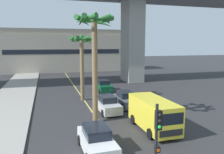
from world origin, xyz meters
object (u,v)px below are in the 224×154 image
car_queue_second (103,86)px  traffic_light_median_near (157,141)px  car_queue_fourth (107,104)px  delivery_van (153,113)px  palm_tree_near_median (82,50)px  car_queue_front (126,100)px  palm_tree_mid_median (94,38)px  car_queue_third (97,140)px

car_queue_second → traffic_light_median_near: traffic_light_median_near is taller
car_queue_second → traffic_light_median_near: 22.69m
car_queue_fourth → delivery_van: bearing=-68.6°
car_queue_second → palm_tree_near_median: bearing=-130.0°
car_queue_front → palm_tree_mid_median: size_ratio=0.46×
car_queue_second → palm_tree_mid_median: size_ratio=0.46×
car_queue_third → palm_tree_near_median: bearing=84.8°
car_queue_third → car_queue_fourth: bearing=70.3°
car_queue_fourth → car_queue_front: bearing=29.1°
car_queue_fourth → traffic_light_median_near: 13.09m
delivery_van → palm_tree_mid_median: (-3.86, 2.90, 5.65)m
car_queue_front → car_queue_second: size_ratio=1.00×
car_queue_front → delivery_van: 6.76m
car_queue_front → palm_tree_near_median: 7.53m
car_queue_third → car_queue_fourth: 8.19m
car_queue_front → car_queue_third: (-5.12, -9.02, 0.00)m
car_queue_third → traffic_light_median_near: traffic_light_median_near is taller
car_queue_third → car_queue_fourth: same height
palm_tree_near_median → palm_tree_mid_median: palm_tree_mid_median is taller
car_queue_third → car_queue_front: bearing=60.4°
car_queue_fourth → delivery_van: size_ratio=0.79×
car_queue_third → traffic_light_median_near: bearing=-75.8°
car_queue_third → traffic_light_median_near: 5.67m
car_queue_fourth → traffic_light_median_near: size_ratio=0.99×
delivery_van → traffic_light_median_near: bearing=-115.8°
palm_tree_mid_median → car_queue_second: bearing=72.7°
palm_tree_mid_median → car_queue_third: bearing=-101.2°
car_queue_second → delivery_van: bearing=-89.5°
car_queue_fourth → palm_tree_near_median: (-1.60, 5.21, 5.08)m
car_queue_fourth → delivery_van: (2.13, -5.42, 0.57)m
delivery_van → palm_tree_near_median: size_ratio=0.70×
car_queue_fourth → delivery_van: delivery_van is taller
traffic_light_median_near → palm_tree_mid_median: bearing=91.5°
car_queue_second → car_queue_third: same height
car_queue_third → palm_tree_near_median: (1.17, 12.92, 5.08)m
car_queue_front → traffic_light_median_near: bearing=-105.1°
car_queue_front → car_queue_fourth: 2.70m
car_queue_front → car_queue_third: 10.37m
car_queue_front → car_queue_second: 8.18m
car_queue_second → car_queue_third: 17.85m
car_queue_fourth → palm_tree_near_median: palm_tree_near_median is taller
traffic_light_median_near → palm_tree_mid_median: palm_tree_mid_median is taller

